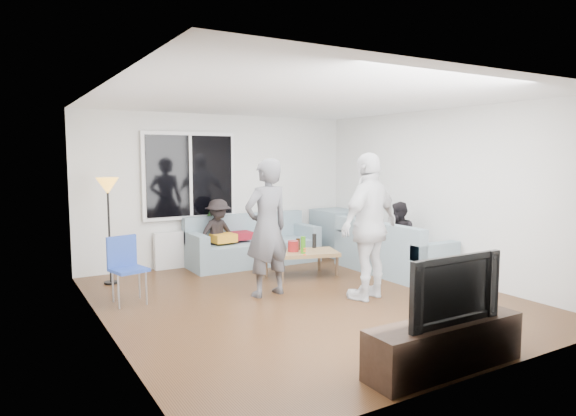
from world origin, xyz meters
TOP-DOWN VIEW (x-y plane):
  - floor at (0.00, 0.00)m, footprint 5.00×5.50m
  - ceiling at (0.00, 0.00)m, footprint 5.00×5.50m
  - wall_back at (0.00, 2.77)m, footprint 5.00×0.04m
  - wall_front at (0.00, -2.77)m, footprint 5.00×0.04m
  - wall_left at (-2.52, 0.00)m, footprint 0.04×5.50m
  - wall_right at (2.52, 0.00)m, footprint 0.04×5.50m
  - window_frame at (-0.60, 2.69)m, footprint 1.62×0.06m
  - window_glass at (-0.60, 2.65)m, footprint 1.50×0.02m
  - window_mullion at (-0.60, 2.64)m, footprint 0.05×0.03m
  - radiator at (-0.60, 2.65)m, footprint 1.30×0.12m
  - potted_plant at (-0.31, 2.62)m, footprint 0.22×0.19m
  - vase at (-0.68, 2.62)m, footprint 0.19×0.19m
  - sofa_back_section at (0.39, 2.27)m, footprint 2.30×0.85m
  - sofa_right_section at (2.02, 0.53)m, footprint 2.00×0.85m
  - sofa_corner at (2.25, 2.27)m, footprint 0.85×0.85m
  - cushion_yellow at (-0.19, 2.25)m, footprint 0.40×0.35m
  - cushion_red at (0.17, 2.33)m, footprint 0.36×0.30m
  - coffee_table at (0.62, 1.06)m, footprint 1.23×0.90m
  - pitcher at (0.50, 1.11)m, footprint 0.17×0.17m
  - side_chair at (-2.05, 0.95)m, footprint 0.48×0.48m
  - floor_lamp at (-2.05, 2.12)m, footprint 0.32×0.32m
  - player_left at (-0.35, 0.39)m, footprint 0.73×0.53m
  - player_right at (0.75, -0.42)m, footprint 1.22×0.77m
  - spectator_right at (2.02, 0.39)m, footprint 0.60×0.68m
  - spectator_back at (-0.26, 2.30)m, footprint 0.83×0.58m
  - tv_console at (-0.12, -2.50)m, footprint 1.60×0.40m
  - television at (-0.12, -2.50)m, footprint 1.05×0.14m
  - bottle_b at (0.55, 0.91)m, footprint 0.08×0.08m
  - bottle_e at (0.96, 1.21)m, footprint 0.07×0.07m
  - bottle_c at (0.65, 1.21)m, footprint 0.07×0.07m

SIDE VIEW (x-z plane):
  - floor at x=0.00m, z-range -0.04..0.00m
  - coffee_table at x=0.62m, z-range 0.00..0.40m
  - tv_console at x=-0.12m, z-range 0.00..0.44m
  - radiator at x=-0.60m, z-range 0.00..0.62m
  - sofa_back_section at x=0.39m, z-range 0.00..0.85m
  - sofa_right_section at x=2.02m, z-range 0.00..0.85m
  - sofa_corner at x=2.25m, z-range 0.00..0.85m
  - side_chair at x=-2.05m, z-range 0.00..0.86m
  - pitcher at x=0.50m, z-range 0.40..0.57m
  - bottle_c at x=0.65m, z-range 0.40..0.58m
  - cushion_yellow at x=-0.19m, z-range 0.44..0.58m
  - cushion_red at x=0.17m, z-range 0.45..0.57m
  - bottle_e at x=0.96m, z-range 0.40..0.63m
  - bottle_b at x=0.55m, z-range 0.40..0.66m
  - spectator_right at x=2.02m, z-range 0.00..1.16m
  - spectator_back at x=-0.26m, z-range 0.00..1.16m
  - vase at x=-0.68m, z-range 0.62..0.79m
  - television at x=-0.12m, z-range 0.44..1.04m
  - floor_lamp at x=-2.05m, z-range 0.00..1.56m
  - potted_plant at x=-0.31m, z-range 0.62..0.96m
  - player_left at x=-0.35m, z-range 0.00..1.85m
  - player_right at x=0.75m, z-range 0.00..1.93m
  - wall_back at x=0.00m, z-range 0.00..2.60m
  - wall_front at x=0.00m, z-range 0.00..2.60m
  - wall_left at x=-2.52m, z-range 0.00..2.60m
  - wall_right at x=2.52m, z-range 0.00..2.60m
  - window_frame at x=-0.60m, z-range 0.81..2.29m
  - window_glass at x=-0.60m, z-range 0.88..2.23m
  - window_mullion at x=-0.60m, z-range 0.88..2.23m
  - ceiling at x=0.00m, z-range 2.60..2.64m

